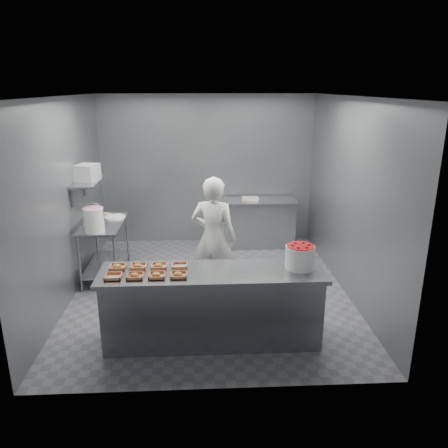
{
  "coord_description": "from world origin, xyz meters",
  "views": [
    {
      "loc": [
        -0.1,
        -5.96,
        2.93
      ],
      "look_at": [
        0.2,
        -0.2,
        1.1
      ],
      "focal_mm": 35.0,
      "sensor_mm": 36.0,
      "label": 1
    }
  ],
  "objects_px": {
    "tray_3": "(178,275)",
    "tray_4": "(117,267)",
    "tray_1": "(135,276)",
    "tray_7": "(180,266)",
    "strawberry_tub": "(300,256)",
    "service_counter": "(213,306)",
    "glaze_bucket": "(94,219)",
    "tray_6": "(159,266)",
    "tray_0": "(113,276)",
    "tray_2": "(157,275)",
    "worker": "(214,238)",
    "tray_5": "(138,266)",
    "appliance": "(87,173)",
    "prep_table": "(105,241)",
    "back_counter": "(255,223)"
  },
  "relations": [
    {
      "from": "back_counter",
      "to": "tray_7",
      "type": "xyz_separation_m",
      "value": [
        -1.28,
        -3.12,
        0.47
      ]
    },
    {
      "from": "tray_0",
      "to": "tray_5",
      "type": "bearing_deg",
      "value": 48.29
    },
    {
      "from": "tray_0",
      "to": "tray_1",
      "type": "relative_size",
      "value": 1.0
    },
    {
      "from": "strawberry_tub",
      "to": "service_counter",
      "type": "bearing_deg",
      "value": -177.68
    },
    {
      "from": "tray_0",
      "to": "appliance",
      "type": "height_order",
      "value": "appliance"
    },
    {
      "from": "prep_table",
      "to": "tray_7",
      "type": "relative_size",
      "value": 6.4
    },
    {
      "from": "worker",
      "to": "tray_4",
      "type": "bearing_deg",
      "value": 59.76
    },
    {
      "from": "tray_4",
      "to": "glaze_bucket",
      "type": "xyz_separation_m",
      "value": [
        -0.57,
        1.38,
        0.17
      ]
    },
    {
      "from": "back_counter",
      "to": "worker",
      "type": "bearing_deg",
      "value": -112.36
    },
    {
      "from": "back_counter",
      "to": "strawberry_tub",
      "type": "xyz_separation_m",
      "value": [
        0.12,
        -3.21,
        0.6
      ]
    },
    {
      "from": "tray_5",
      "to": "tray_1",
      "type": "bearing_deg",
      "value": -90.0
    },
    {
      "from": "tray_2",
      "to": "worker",
      "type": "bearing_deg",
      "value": 63.05
    },
    {
      "from": "back_counter",
      "to": "tray_6",
      "type": "distance_m",
      "value": 3.5
    },
    {
      "from": "tray_6",
      "to": "prep_table",
      "type": "bearing_deg",
      "value": 119.55
    },
    {
      "from": "tray_3",
      "to": "tray_4",
      "type": "bearing_deg",
      "value": 159.73
    },
    {
      "from": "tray_7",
      "to": "appliance",
      "type": "bearing_deg",
      "value": 128.36
    },
    {
      "from": "tray_4",
      "to": "tray_3",
      "type": "bearing_deg",
      "value": -20.27
    },
    {
      "from": "tray_1",
      "to": "tray_7",
      "type": "bearing_deg",
      "value": 28.84
    },
    {
      "from": "tray_1",
      "to": "strawberry_tub",
      "type": "bearing_deg",
      "value": 5.3
    },
    {
      "from": "tray_6",
      "to": "strawberry_tub",
      "type": "xyz_separation_m",
      "value": [
        1.64,
        -0.09,
        0.13
      ]
    },
    {
      "from": "tray_6",
      "to": "tray_0",
      "type": "bearing_deg",
      "value": -150.86
    },
    {
      "from": "back_counter",
      "to": "worker",
      "type": "relative_size",
      "value": 0.85
    },
    {
      "from": "service_counter",
      "to": "appliance",
      "type": "height_order",
      "value": "appliance"
    },
    {
      "from": "back_counter",
      "to": "strawberry_tub",
      "type": "relative_size",
      "value": 4.45
    },
    {
      "from": "tray_5",
      "to": "tray_3",
      "type": "bearing_deg",
      "value": -28.99
    },
    {
      "from": "prep_table",
      "to": "tray_4",
      "type": "bearing_deg",
      "value": -73.16
    },
    {
      "from": "glaze_bucket",
      "to": "tray_5",
      "type": "bearing_deg",
      "value": -59.46
    },
    {
      "from": "service_counter",
      "to": "tray_0",
      "type": "distance_m",
      "value": 1.2
    },
    {
      "from": "tray_3",
      "to": "tray_4",
      "type": "xyz_separation_m",
      "value": [
        -0.72,
        0.27,
        0.0
      ]
    },
    {
      "from": "tray_5",
      "to": "tray_7",
      "type": "bearing_deg",
      "value": 0.0
    },
    {
      "from": "tray_5",
      "to": "glaze_bucket",
      "type": "xyz_separation_m",
      "value": [
        -0.81,
        1.38,
        0.17
      ]
    },
    {
      "from": "service_counter",
      "to": "worker",
      "type": "height_order",
      "value": "worker"
    },
    {
      "from": "service_counter",
      "to": "tray_4",
      "type": "distance_m",
      "value": 1.2
    },
    {
      "from": "tray_2",
      "to": "tray_3",
      "type": "relative_size",
      "value": 1.0
    },
    {
      "from": "service_counter",
      "to": "tray_2",
      "type": "relative_size",
      "value": 13.88
    },
    {
      "from": "tray_3",
      "to": "tray_4",
      "type": "height_order",
      "value": "same"
    },
    {
      "from": "prep_table",
      "to": "tray_7",
      "type": "xyz_separation_m",
      "value": [
        1.27,
        -1.82,
        0.33
      ]
    },
    {
      "from": "tray_2",
      "to": "tray_4",
      "type": "distance_m",
      "value": 0.55
    },
    {
      "from": "tray_4",
      "to": "strawberry_tub",
      "type": "distance_m",
      "value": 2.12
    },
    {
      "from": "tray_6",
      "to": "tray_7",
      "type": "relative_size",
      "value": 1.0
    },
    {
      "from": "tray_4",
      "to": "tray_7",
      "type": "xyz_separation_m",
      "value": [
        0.72,
        0.0,
        -0.0
      ]
    },
    {
      "from": "tray_0",
      "to": "tray_4",
      "type": "relative_size",
      "value": 1.0
    },
    {
      "from": "prep_table",
      "to": "glaze_bucket",
      "type": "distance_m",
      "value": 0.66
    },
    {
      "from": "appliance",
      "to": "tray_2",
      "type": "bearing_deg",
      "value": -45.58
    },
    {
      "from": "tray_1",
      "to": "tray_4",
      "type": "distance_m",
      "value": 0.36
    },
    {
      "from": "tray_4",
      "to": "worker",
      "type": "height_order",
      "value": "worker"
    },
    {
      "from": "tray_3",
      "to": "appliance",
      "type": "xyz_separation_m",
      "value": [
        -1.44,
        2.09,
        0.77
      ]
    },
    {
      "from": "tray_5",
      "to": "appliance",
      "type": "xyz_separation_m",
      "value": [
        -0.96,
        1.82,
        0.77
      ]
    },
    {
      "from": "back_counter",
      "to": "tray_4",
      "type": "distance_m",
      "value": 3.73
    },
    {
      "from": "tray_4",
      "to": "worker",
      "type": "distance_m",
      "value": 1.56
    }
  ]
}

